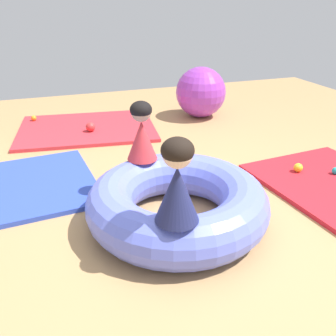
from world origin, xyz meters
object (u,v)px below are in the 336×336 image
Objects in this scene: play_ball_teal at (335,171)px; play_ball_red at (90,127)px; inflatable_cushion at (177,203)px; play_ball_orange at (34,118)px; exercise_ball_large at (201,92)px; child_in_navy at (177,182)px; child_in_red at (142,132)px; play_ball_yellow at (298,168)px.

play_ball_teal is 0.58× the size of play_ball_red.
play_ball_orange is (-0.93, 2.75, -0.09)m from inflatable_cushion.
inflatable_cushion is at bearing -117.30° from exercise_ball_large.
play_ball_orange is at bearing 134.94° from play_ball_teal.
child_in_navy is at bearing -111.12° from inflatable_cushion.
play_ball_orange is (-0.75, 3.19, -0.51)m from child_in_navy.
child_in_navy is 4.56× the size of play_ball_red.
child_in_red is (-0.12, 0.46, 0.39)m from inflatable_cushion.
inflatable_cushion is 19.18× the size of play_ball_orange.
play_ball_teal is at bearing 7.61° from inflatable_cushion.
exercise_ball_large is (1.38, 2.78, -0.25)m from child_in_navy.
play_ball_red is 1.55m from exercise_ball_large.
child_in_navy reaches higher than play_ball_yellow.
inflatable_cushion is at bearing -71.35° from play_ball_orange.
child_in_navy is 0.76× the size of exercise_ball_large.
exercise_ball_large is (1.51, 0.24, 0.24)m from play_ball_red.
inflatable_cushion is 2.12m from play_ball_red.
inflatable_cushion is 11.76× the size of play_ball_red.
exercise_ball_large is at bearing -10.89° from play_ball_orange.
inflatable_cushion is 1.36m from play_ball_yellow.
play_ball_yellow is 0.12× the size of exercise_ball_large.
child_in_red is at bearing 75.37° from child_in_navy.
child_in_red is 0.70× the size of exercise_ball_large.
child_in_red reaches higher than inflatable_cushion.
child_in_red is at bearing -83.63° from play_ball_red.
child_in_red reaches higher than play_ball_yellow.
inflatable_cushion is 2.63m from exercise_ball_large.
child_in_navy reaches higher than inflatable_cushion.
child_in_red is at bearing 176.06° from play_ball_yellow.
exercise_ball_large reaches higher than play_ball_orange.
child_in_navy reaches higher than child_in_red.
play_ball_yellow is at bearing 66.86° from child_in_red.
inflatable_cushion is 0.63m from child_in_navy.
child_in_navy is 7.44× the size of play_ball_orange.
child_in_red is 7.23× the size of play_ball_teal.
play_ball_orange reaches higher than play_ball_teal.
exercise_ball_large is (2.13, -0.41, 0.26)m from play_ball_orange.
child_in_navy is at bearing -116.35° from exercise_ball_large.
inflatable_cushion reaches higher than play_ball_red.
play_ball_red is 0.17× the size of exercise_ball_large.
play_ball_teal is 2.17m from exercise_ball_large.
child_in_red reaches higher than play_ball_red.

